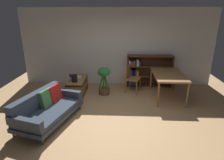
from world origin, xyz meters
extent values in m
plane|color=tan|center=(0.00, 0.00, 0.00)|extent=(8.16, 8.16, 0.00)
cube|color=silver|center=(0.00, 2.70, 1.35)|extent=(6.80, 0.10, 2.70)
cylinder|color=brown|center=(-0.96, 0.56, 0.07)|extent=(0.04, 0.04, 0.14)
cylinder|color=brown|center=(-1.40, -0.95, 0.07)|extent=(0.04, 0.04, 0.14)
cylinder|color=brown|center=(-1.68, 0.77, 0.07)|extent=(0.04, 0.04, 0.14)
cylinder|color=brown|center=(-2.12, -0.74, 0.07)|extent=(0.04, 0.04, 0.14)
cube|color=#384251|center=(-1.54, -0.09, 0.19)|extent=(1.32, 1.91, 0.10)
cube|color=#384251|center=(-1.54, -0.09, 0.29)|extent=(1.27, 1.83, 0.10)
cube|color=#384251|center=(-1.87, 0.00, 0.53)|extent=(0.64, 1.65, 0.39)
cube|color=#384251|center=(-1.32, 0.67, 0.43)|extent=(0.84, 0.37, 0.19)
cube|color=#384251|center=(-1.76, -0.86, 0.43)|extent=(0.84, 0.37, 0.19)
cube|color=#4C894C|center=(-1.68, 0.13, 0.53)|extent=(0.31, 0.46, 0.43)
cube|color=red|center=(-1.58, 0.41, 0.53)|extent=(0.33, 0.46, 0.44)
cube|color=olive|center=(-1.22, 2.08, 0.27)|extent=(0.47, 0.04, 0.53)
cube|color=olive|center=(-1.22, 1.00, 0.27)|extent=(0.47, 0.04, 0.53)
cube|color=olive|center=(-1.22, 1.54, 0.24)|extent=(0.47, 1.08, 0.04)
cube|color=olive|center=(-1.22, 1.54, 0.51)|extent=(0.47, 1.12, 0.04)
cube|color=olive|center=(-1.22, 1.54, 0.02)|extent=(0.47, 1.08, 0.04)
cube|color=silver|center=(-1.23, 1.74, 0.54)|extent=(0.26, 0.33, 0.02)
cube|color=black|center=(-1.42, 1.70, 0.58)|extent=(0.24, 0.31, 0.08)
cylinder|color=black|center=(-1.25, 1.31, 0.64)|extent=(0.17, 0.17, 0.22)
cylinder|color=slate|center=(-1.25, 1.31, 0.69)|extent=(0.09, 0.09, 0.01)
cylinder|color=brown|center=(-0.38, 1.64, 0.10)|extent=(0.35, 0.35, 0.21)
cylinder|color=#287A33|center=(-0.31, 1.64, 0.47)|extent=(0.19, 0.06, 0.53)
cylinder|color=#287A33|center=(-0.33, 1.70, 0.41)|extent=(0.13, 0.16, 0.43)
cylinder|color=#287A33|center=(-0.40, 1.70, 0.40)|extent=(0.06, 0.14, 0.40)
cylinder|color=#287A33|center=(-0.46, 1.64, 0.49)|extent=(0.19, 0.04, 0.58)
cylinder|color=#287A33|center=(-0.44, 1.56, 0.48)|extent=(0.16, 0.20, 0.55)
cylinder|color=#287A33|center=(-0.31, 1.58, 0.47)|extent=(0.16, 0.16, 0.54)
ellipsoid|color=#287A33|center=(-0.38, 1.64, 0.76)|extent=(0.40, 0.40, 0.28)
cylinder|color=olive|center=(1.20, 2.17, 0.36)|extent=(0.06, 0.06, 0.72)
cylinder|color=olive|center=(1.20, 0.80, 0.36)|extent=(0.06, 0.06, 0.72)
cylinder|color=olive|center=(2.00, 2.17, 0.36)|extent=(0.06, 0.06, 0.72)
cylinder|color=olive|center=(2.00, 0.80, 0.36)|extent=(0.06, 0.06, 0.72)
cube|color=olive|center=(1.60, 1.49, 0.75)|extent=(0.90, 1.47, 0.05)
cylinder|color=olive|center=(0.82, 2.00, 0.22)|extent=(0.04, 0.04, 0.45)
cylinder|color=olive|center=(0.68, 1.63, 0.22)|extent=(0.04, 0.04, 0.45)
cylinder|color=olive|center=(0.46, 2.13, 0.22)|extent=(0.04, 0.04, 0.45)
cylinder|color=olive|center=(0.32, 1.76, 0.22)|extent=(0.04, 0.04, 0.45)
cube|color=olive|center=(0.57, 1.88, 0.47)|extent=(0.54, 0.55, 0.04)
cube|color=olive|center=(0.39, 1.95, 0.69)|extent=(0.17, 0.37, 0.41)
cube|color=#56351E|center=(0.40, 2.47, 0.56)|extent=(0.04, 0.33, 1.13)
cube|color=#56351E|center=(1.95, 2.47, 0.56)|extent=(0.04, 0.33, 1.13)
cube|color=#56351E|center=(1.17, 2.47, 1.11)|extent=(1.59, 0.33, 0.04)
cube|color=#56351E|center=(1.17, 2.47, 0.02)|extent=(1.59, 0.33, 0.04)
cube|color=#56351E|center=(1.17, 2.62, 0.56)|extent=(1.55, 0.04, 1.13)
cube|color=#56351E|center=(1.17, 2.47, 0.38)|extent=(1.55, 0.32, 0.04)
cube|color=#56351E|center=(1.17, 2.47, 0.74)|extent=(1.55, 0.32, 0.04)
cube|color=black|center=(0.46, 2.46, 0.12)|extent=(0.05, 0.27, 0.17)
cube|color=#2D5199|center=(0.53, 2.46, 0.16)|extent=(0.06, 0.27, 0.24)
cube|color=#993884|center=(0.59, 2.46, 0.15)|extent=(0.05, 0.27, 0.22)
cube|color=#337F47|center=(0.65, 2.45, 0.14)|extent=(0.06, 0.24, 0.20)
cube|color=orange|center=(0.71, 2.46, 0.11)|extent=(0.05, 0.28, 0.16)
cube|color=black|center=(0.77, 2.45, 0.14)|extent=(0.06, 0.25, 0.22)
cube|color=#337F47|center=(0.46, 2.46, 0.52)|extent=(0.04, 0.28, 0.23)
cube|color=#2D5199|center=(0.52, 2.45, 0.50)|extent=(0.07, 0.22, 0.20)
cube|color=black|center=(0.59, 2.46, 0.49)|extent=(0.05, 0.28, 0.17)
cube|color=black|center=(0.65, 2.45, 0.50)|extent=(0.05, 0.24, 0.20)
cube|color=#993884|center=(0.70, 2.46, 0.52)|extent=(0.04, 0.27, 0.24)
cube|color=gold|center=(0.76, 2.46, 0.49)|extent=(0.07, 0.27, 0.17)
cube|color=silver|center=(0.46, 2.45, 0.86)|extent=(0.05, 0.23, 0.19)
cube|color=#993884|center=(0.51, 2.46, 0.83)|extent=(0.05, 0.27, 0.15)
cube|color=red|center=(0.57, 2.46, 0.84)|extent=(0.07, 0.27, 0.16)
cube|color=#337F47|center=(0.63, 2.45, 0.85)|extent=(0.04, 0.24, 0.18)
cube|color=black|center=(0.68, 2.46, 0.85)|extent=(0.05, 0.26, 0.18)
cube|color=silver|center=(0.74, 2.46, 0.87)|extent=(0.06, 0.27, 0.22)
cube|color=#993884|center=(0.79, 2.45, 0.85)|extent=(0.04, 0.24, 0.18)
cube|color=black|center=(0.84, 2.46, 0.85)|extent=(0.05, 0.26, 0.18)
camera|label=1|loc=(0.14, -4.08, 2.51)|focal=30.51mm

